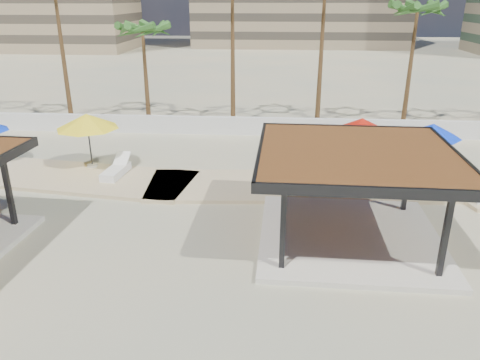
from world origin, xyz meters
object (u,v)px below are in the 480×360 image
Objects in this scene: umbrella_c at (362,126)px; lounger_b at (478,193)px; pavilion_central at (354,188)px; lounger_a at (116,171)px.

umbrella_c is 6.20m from lounger_b.
umbrella_c is at bearing 80.07° from pavilion_central.
umbrella_c is 1.80× the size of lounger_b.
umbrella_c is at bearing -76.78° from lounger_a.
lounger_b is at bearing -33.42° from umbrella_c.
pavilion_central is at bearing -112.03° from lounger_a.
lounger_a is at bearing 153.87° from pavilion_central.
lounger_a is at bearing -172.22° from umbrella_c.
pavilion_central is 2.97× the size of lounger_a.
lounger_a is (-12.34, -1.69, -2.14)m from umbrella_c.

